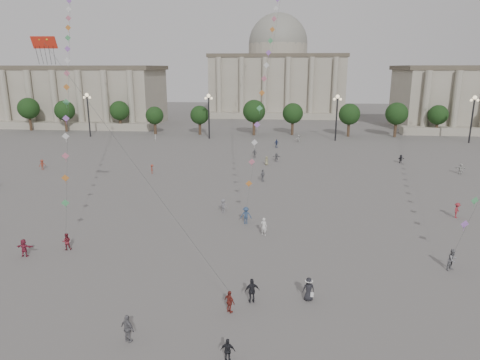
# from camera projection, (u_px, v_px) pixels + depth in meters

# --- Properties ---
(ground) EXTENTS (360.00, 360.00, 0.00)m
(ground) POSITION_uv_depth(u_px,v_px,m) (244.00, 280.00, 34.61)
(ground) COLOR #5E5A58
(ground) RESTS_ON ground
(hall_west) EXTENTS (84.00, 26.22, 17.20)m
(hall_west) POSITION_uv_depth(u_px,v_px,m) (28.00, 95.00, 130.19)
(hall_west) COLOR gray
(hall_west) RESTS_ON ground
(hall_central) EXTENTS (48.30, 34.30, 35.50)m
(hall_central) POSITION_uv_depth(u_px,v_px,m) (277.00, 74.00, 155.28)
(hall_central) COLOR gray
(hall_central) RESTS_ON ground
(tree_row) EXTENTS (137.12, 5.12, 8.00)m
(tree_row) POSITION_uv_depth(u_px,v_px,m) (273.00, 113.00, 108.27)
(tree_row) COLOR #392A1C
(tree_row) RESTS_ON ground
(lamp_post_far_west) EXTENTS (2.00, 0.90, 10.65)m
(lamp_post_far_west) POSITION_uv_depth(u_px,v_px,m) (88.00, 107.00, 104.52)
(lamp_post_far_west) COLOR #262628
(lamp_post_far_west) RESTS_ON ground
(lamp_post_mid_west) EXTENTS (2.00, 0.90, 10.65)m
(lamp_post_mid_west) POSITION_uv_depth(u_px,v_px,m) (209.00, 108.00, 101.55)
(lamp_post_mid_west) COLOR #262628
(lamp_post_mid_west) RESTS_ON ground
(lamp_post_mid_east) EXTENTS (2.00, 0.90, 10.65)m
(lamp_post_mid_east) POSITION_uv_depth(u_px,v_px,m) (337.00, 109.00, 98.59)
(lamp_post_mid_east) COLOR #262628
(lamp_post_mid_east) RESTS_ON ground
(lamp_post_far_east) EXTENTS (2.00, 0.90, 10.65)m
(lamp_post_far_east) POSITION_uv_depth(u_px,v_px,m) (473.00, 110.00, 95.62)
(lamp_post_far_east) COLOR #262628
(lamp_post_far_east) RESTS_ON ground
(person_crowd_0) EXTENTS (1.16, 0.88, 1.83)m
(person_crowd_0) POSITION_uv_depth(u_px,v_px,m) (276.00, 143.00, 91.41)
(person_crowd_0) COLOR navy
(person_crowd_0) RESTS_ON ground
(person_crowd_2) EXTENTS (1.21, 1.28, 1.74)m
(person_crowd_2) POSITION_uv_depth(u_px,v_px,m) (42.00, 165.00, 71.71)
(person_crowd_2) COLOR brown
(person_crowd_2) RESTS_ON ground
(person_crowd_4) EXTENTS (1.55, 1.42, 1.72)m
(person_crowd_4) POSITION_uv_depth(u_px,v_px,m) (299.00, 139.00, 97.91)
(person_crowd_4) COLOR silver
(person_crowd_4) RESTS_ON ground
(person_crowd_6) EXTENTS (1.19, 0.81, 1.71)m
(person_crowd_6) POSITION_uv_depth(u_px,v_px,m) (223.00, 206.00, 50.38)
(person_crowd_6) COLOR slate
(person_crowd_6) RESTS_ON ground
(person_crowd_7) EXTENTS (1.72, 0.91, 1.77)m
(person_crowd_7) POSITION_uv_depth(u_px,v_px,m) (461.00, 169.00, 68.79)
(person_crowd_7) COLOR beige
(person_crowd_7) RESTS_ON ground
(person_crowd_8) EXTENTS (1.19, 1.33, 1.78)m
(person_crowd_8) POSITION_uv_depth(u_px,v_px,m) (457.00, 210.00, 48.69)
(person_crowd_8) COLOR maroon
(person_crowd_8) RESTS_ON ground
(person_crowd_9) EXTENTS (1.45, 1.13, 1.53)m
(person_crowd_9) POSITION_uv_depth(u_px,v_px,m) (401.00, 159.00, 76.70)
(person_crowd_9) COLOR black
(person_crowd_9) RESTS_ON ground
(person_crowd_10) EXTENTS (0.51, 0.63, 1.48)m
(person_crowd_10) POSITION_uv_depth(u_px,v_px,m) (156.00, 138.00, 100.02)
(person_crowd_10) COLOR beige
(person_crowd_10) RESTS_ON ground
(person_crowd_12) EXTENTS (1.53, 0.69, 1.60)m
(person_crowd_12) POSITION_uv_depth(u_px,v_px,m) (276.00, 157.00, 78.02)
(person_crowd_12) COLOR slate
(person_crowd_12) RESTS_ON ground
(person_crowd_13) EXTENTS (0.81, 0.69, 1.89)m
(person_crowd_13) POSITION_uv_depth(u_px,v_px,m) (264.00, 226.00, 43.61)
(person_crowd_13) COLOR silver
(person_crowd_13) RESTS_ON ground
(person_crowd_16) EXTENTS (1.05, 0.68, 1.66)m
(person_crowd_16) POSITION_uv_depth(u_px,v_px,m) (255.00, 154.00, 81.14)
(person_crowd_16) COLOR #56565B
(person_crowd_16) RESTS_ON ground
(person_crowd_17) EXTENTS (0.84, 1.09, 1.49)m
(person_crowd_17) POSITION_uv_depth(u_px,v_px,m) (152.00, 169.00, 69.19)
(person_crowd_17) COLOR #993A29
(person_crowd_17) RESTS_ON ground
(person_crowd_19) EXTENTS (0.96, 1.16, 1.85)m
(person_crowd_19) POSITION_uv_depth(u_px,v_px,m) (263.00, 175.00, 64.37)
(person_crowd_19) COLOR slate
(person_crowd_19) RESTS_ON ground
(person_crowd_21) EXTENTS (0.91, 0.84, 1.56)m
(person_crowd_21) POSITION_uv_depth(u_px,v_px,m) (267.00, 161.00, 75.18)
(person_crowd_21) COLOR gray
(person_crowd_21) RESTS_ON ground
(tourist_0) EXTENTS (1.00, 0.93, 1.65)m
(tourist_0) POSITION_uv_depth(u_px,v_px,m) (230.00, 302.00, 29.80)
(tourist_0) COLOR maroon
(tourist_0) RESTS_ON ground
(tourist_1) EXTENTS (0.89, 0.40, 1.50)m
(tourist_1) POSITION_uv_depth(u_px,v_px,m) (228.00, 350.00, 24.80)
(tourist_1) COLOR black
(tourist_1) RESTS_ON ground
(tourist_2) EXTENTS (1.56, 0.51, 1.67)m
(tourist_2) POSITION_uv_depth(u_px,v_px,m) (24.00, 248.00, 38.72)
(tourist_2) COLOR maroon
(tourist_2) RESTS_ON ground
(tourist_3) EXTENTS (1.17, 0.89, 1.85)m
(tourist_3) POSITION_uv_depth(u_px,v_px,m) (128.00, 329.00, 26.58)
(tourist_3) COLOR slate
(tourist_3) RESTS_ON ground
(tourist_4) EXTENTS (1.19, 0.77, 1.88)m
(tourist_4) POSITION_uv_depth(u_px,v_px,m) (252.00, 291.00, 31.06)
(tourist_4) COLOR black
(tourist_4) RESTS_ON ground
(kite_flyer_0) EXTENTS (0.97, 0.87, 1.63)m
(kite_flyer_0) POSITION_uv_depth(u_px,v_px,m) (67.00, 242.00, 40.16)
(kite_flyer_0) COLOR maroon
(kite_flyer_0) RESTS_ON ground
(kite_flyer_1) EXTENTS (1.29, 0.79, 1.93)m
(kite_flyer_1) POSITION_uv_depth(u_px,v_px,m) (246.00, 215.00, 46.82)
(kite_flyer_1) COLOR navy
(kite_flyer_1) RESTS_ON ground
(kite_flyer_2) EXTENTS (1.16, 1.11, 1.88)m
(kite_flyer_2) POSITION_uv_depth(u_px,v_px,m) (452.00, 260.00, 36.07)
(kite_flyer_2) COLOR slate
(kite_flyer_2) RESTS_ON ground
(hat_person) EXTENTS (0.95, 0.69, 1.78)m
(hat_person) POSITION_uv_depth(u_px,v_px,m) (309.00, 289.00, 31.36)
(hat_person) COLOR black
(hat_person) RESTS_ON ground
(dragon_kite) EXTENTS (10.05, 5.93, 27.19)m
(dragon_kite) POSITION_uv_depth(u_px,v_px,m) (47.00, 53.00, 37.80)
(dragon_kite) COLOR red
(dragon_kite) RESTS_ON ground
(kite_train_west) EXTENTS (17.57, 41.27, 57.67)m
(kite_train_west) POSITION_uv_depth(u_px,v_px,m) (68.00, 37.00, 57.57)
(kite_train_west) COLOR #3F3F3F
(kite_train_west) RESTS_ON ground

